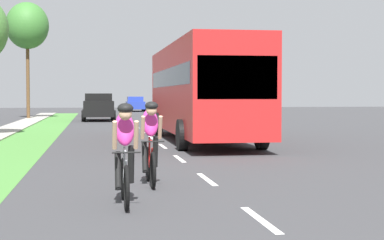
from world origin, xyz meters
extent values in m
plane|color=#38383A|center=(0.00, 20.00, 0.00)|extent=(120.00, 120.00, 0.00)
cube|color=#478438|center=(-4.67, 20.00, 0.00)|extent=(1.96, 70.00, 0.01)
cube|color=white|center=(0.00, 6.00, 0.00)|extent=(0.12, 1.80, 0.01)
cube|color=white|center=(0.00, 10.00, 0.00)|extent=(0.12, 1.80, 0.01)
cube|color=white|center=(0.00, 14.00, 0.00)|extent=(0.12, 1.80, 0.01)
cube|color=white|center=(0.00, 18.00, 0.00)|extent=(0.12, 1.80, 0.01)
cube|color=white|center=(0.00, 22.00, 0.00)|extent=(0.12, 1.80, 0.01)
cube|color=white|center=(0.00, 26.00, 0.00)|extent=(0.12, 1.80, 0.01)
cube|color=white|center=(0.00, 30.00, 0.00)|extent=(0.12, 1.80, 0.01)
cube|color=white|center=(0.00, 34.00, 0.00)|extent=(0.12, 1.80, 0.01)
cube|color=white|center=(0.00, 38.00, 0.00)|extent=(0.12, 1.80, 0.01)
cube|color=white|center=(0.00, 42.00, 0.00)|extent=(0.12, 1.80, 0.01)
cube|color=white|center=(0.00, 46.00, 0.00)|extent=(0.12, 1.80, 0.01)
cube|color=white|center=(0.00, 50.00, 0.00)|extent=(0.12, 1.80, 0.01)
torus|color=black|center=(-1.77, 7.93, 0.34)|extent=(0.06, 0.68, 0.68)
torus|color=black|center=(-1.77, 6.89, 0.34)|extent=(0.06, 0.68, 0.68)
cylinder|color=#A5A8AD|center=(-1.77, 7.31, 0.52)|extent=(0.04, 0.59, 0.43)
cylinder|color=#A5A8AD|center=(-1.77, 7.59, 0.62)|extent=(0.04, 0.04, 0.55)
cylinder|color=#A5A8AD|center=(-1.77, 7.36, 0.85)|extent=(0.03, 0.55, 0.03)
cylinder|color=black|center=(-1.77, 6.91, 0.86)|extent=(0.42, 0.02, 0.02)
ellipsoid|color=#CC2D8C|center=(-1.77, 7.43, 1.18)|extent=(0.30, 0.54, 0.63)
sphere|color=tan|center=(-1.77, 7.15, 1.42)|extent=(0.20, 0.20, 0.20)
ellipsoid|color=black|center=(-1.77, 7.15, 1.50)|extent=(0.24, 0.28, 0.16)
cylinder|color=tan|center=(-1.93, 7.15, 1.10)|extent=(0.07, 0.26, 0.45)
cylinder|color=tan|center=(-1.61, 7.15, 1.10)|extent=(0.07, 0.26, 0.45)
cylinder|color=black|center=(-1.87, 7.51, 0.52)|extent=(0.10, 0.30, 0.60)
cylinder|color=black|center=(-1.67, 7.46, 0.62)|extent=(0.10, 0.25, 0.61)
torus|color=black|center=(-1.19, 9.96, 0.34)|extent=(0.06, 0.68, 0.68)
torus|color=black|center=(-1.19, 8.92, 0.34)|extent=(0.06, 0.68, 0.68)
cylinder|color=red|center=(-1.19, 9.34, 0.52)|extent=(0.04, 0.59, 0.43)
cylinder|color=red|center=(-1.19, 9.62, 0.62)|extent=(0.04, 0.04, 0.55)
cylinder|color=red|center=(-1.19, 9.39, 0.85)|extent=(0.03, 0.55, 0.03)
cylinder|color=black|center=(-1.19, 8.94, 0.86)|extent=(0.42, 0.02, 0.02)
ellipsoid|color=#CC2D8C|center=(-1.19, 9.46, 1.18)|extent=(0.30, 0.54, 0.63)
sphere|color=tan|center=(-1.19, 9.18, 1.42)|extent=(0.20, 0.20, 0.20)
ellipsoid|color=black|center=(-1.19, 9.18, 1.50)|extent=(0.24, 0.28, 0.16)
cylinder|color=tan|center=(-1.35, 9.18, 1.10)|extent=(0.07, 0.26, 0.45)
cylinder|color=tan|center=(-1.03, 9.18, 1.10)|extent=(0.07, 0.26, 0.45)
cylinder|color=black|center=(-1.29, 9.54, 0.52)|extent=(0.10, 0.30, 0.60)
cylinder|color=black|center=(-1.09, 9.49, 0.62)|extent=(0.10, 0.25, 0.61)
cube|color=red|center=(1.66, 20.09, 1.93)|extent=(2.50, 11.60, 3.10)
cube|color=#1E2833|center=(1.66, 20.09, 2.33)|extent=(2.52, 10.67, 0.64)
cube|color=#1E2833|center=(1.66, 14.32, 2.18)|extent=(2.25, 0.06, 1.20)
cylinder|color=black|center=(0.41, 16.32, 0.48)|extent=(0.28, 0.96, 0.96)
cylinder|color=black|center=(2.91, 16.32, 0.48)|extent=(0.28, 0.96, 0.96)
cylinder|color=black|center=(0.41, 23.28, 0.48)|extent=(0.28, 0.96, 0.96)
cylinder|color=black|center=(2.91, 23.28, 0.48)|extent=(0.28, 0.96, 0.96)
cube|color=black|center=(-1.96, 38.48, 0.81)|extent=(1.90, 4.70, 1.00)
cube|color=black|center=(-1.96, 38.68, 1.53)|extent=(1.71, 2.91, 0.52)
cube|color=#1E2833|center=(-1.96, 37.42, 1.41)|extent=(1.56, 0.08, 0.44)
cylinder|color=black|center=(-2.91, 37.07, 0.36)|extent=(0.25, 0.72, 0.72)
cylinder|color=black|center=(-1.01, 37.07, 0.36)|extent=(0.25, 0.72, 0.72)
cylinder|color=black|center=(-2.91, 39.89, 0.36)|extent=(0.25, 0.72, 0.72)
cylinder|color=black|center=(-1.01, 39.89, 0.36)|extent=(0.25, 0.72, 0.72)
cube|color=maroon|center=(-1.81, 47.68, 0.72)|extent=(1.96, 5.10, 0.76)
cube|color=maroon|center=(-1.81, 46.91, 1.32)|extent=(1.80, 1.78, 0.64)
cube|color=#1E2833|center=(-1.81, 46.20, 1.30)|extent=(1.67, 0.08, 0.52)
cube|color=maroon|center=(-2.71, 48.70, 1.02)|extent=(0.08, 2.81, 0.40)
cube|color=maroon|center=(-0.91, 48.70, 1.02)|extent=(0.08, 2.81, 0.40)
cube|color=maroon|center=(-1.81, 50.19, 1.02)|extent=(1.80, 0.08, 0.40)
cylinder|color=black|center=(-2.79, 46.15, 0.38)|extent=(0.26, 0.76, 0.76)
cylinder|color=black|center=(-0.83, 46.15, 0.38)|extent=(0.26, 0.76, 0.76)
cylinder|color=black|center=(-2.79, 49.21, 0.38)|extent=(0.26, 0.76, 0.76)
cylinder|color=black|center=(-0.83, 49.21, 0.38)|extent=(0.26, 0.76, 0.76)
cube|color=#23389E|center=(1.90, 60.50, 0.64)|extent=(1.76, 4.30, 0.76)
cube|color=#23389E|center=(1.90, 60.65, 1.26)|extent=(1.55, 2.24, 0.52)
cube|color=#1E2833|center=(1.90, 59.68, 1.24)|extent=(1.44, 0.08, 0.44)
cylinder|color=black|center=(1.02, 59.16, 0.32)|extent=(0.22, 0.64, 0.64)
cylinder|color=black|center=(2.78, 59.16, 0.32)|extent=(0.22, 0.64, 0.64)
cylinder|color=black|center=(1.02, 61.83, 0.32)|extent=(0.22, 0.64, 0.64)
cylinder|color=black|center=(2.78, 61.83, 0.32)|extent=(0.22, 0.64, 0.64)
cylinder|color=brown|center=(-6.87, 42.52, 2.70)|extent=(0.24, 0.24, 5.39)
ellipsoid|color=#38722D|center=(-6.87, 42.52, 6.59)|extent=(2.99, 2.99, 3.29)
camera|label=1|loc=(-2.23, -1.99, 1.70)|focal=57.01mm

